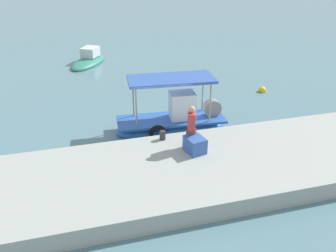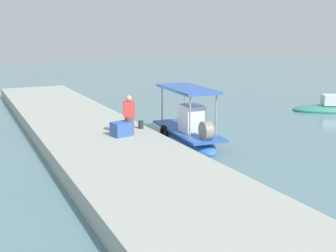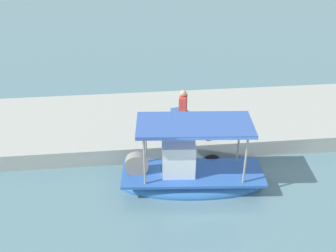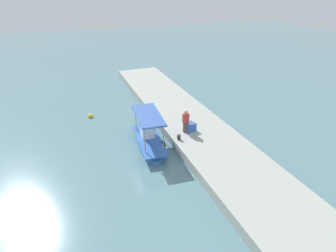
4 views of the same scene
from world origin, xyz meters
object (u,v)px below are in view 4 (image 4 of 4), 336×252
Objects in this scene: fisherman_near_bollard at (186,122)px; main_fishing_boat at (149,140)px; cargo_crate at (190,127)px; mooring_bollard at (179,137)px; marker_buoy at (90,116)px.

main_fishing_boat is at bearing 87.48° from fisherman_near_bollard.
fisherman_near_bollard is 2.21× the size of cargo_crate.
mooring_bollard is 0.82× the size of marker_buoy.
marker_buoy is at bearing 35.52° from mooring_bollard.
main_fishing_boat reaches higher than marker_buoy.
mooring_bollard is at bearing 134.26° from fisherman_near_bollard.
fisherman_near_bollard is 9.04m from marker_buoy.
cargo_crate is at bearing -84.80° from fisherman_near_bollard.
marker_buoy is at bearing 45.35° from cargo_crate.
cargo_crate is at bearing -54.48° from mooring_bollard.
main_fishing_boat is at bearing 88.40° from cargo_crate.
main_fishing_boat is 3.00× the size of fisherman_near_bollard.
main_fishing_boat is 6.63× the size of cargo_crate.
fisherman_near_bollard reaches higher than cargo_crate.
mooring_bollard is at bearing -144.48° from marker_buoy.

